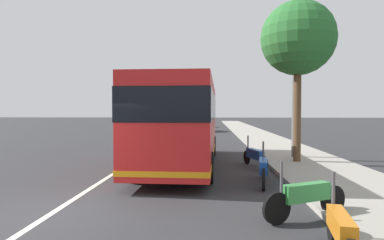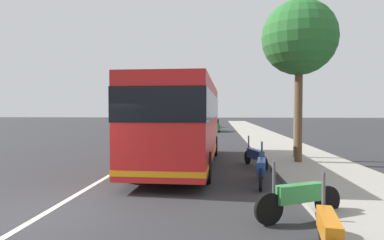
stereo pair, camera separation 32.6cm
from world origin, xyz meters
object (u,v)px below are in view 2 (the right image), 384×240
car_behind_bus (210,125)px  utility_pole (297,79)px  coach_bus (183,119)px  motorcycle_mid_row (299,197)px  car_side_street (206,122)px  motorcycle_angled (255,156)px  motorcycle_far_end (329,232)px  motorcycle_nearest_curb (261,169)px  car_ahead_same_lane (180,120)px  roadside_tree_mid_block (299,38)px

car_behind_bus → utility_pole: 21.89m
coach_bus → motorcycle_mid_row: bearing=-152.9°
car_side_street → car_behind_bus: car_side_street is taller
car_side_street → coach_bus: bearing=177.0°
motorcycle_angled → car_side_street: bearing=-10.1°
motorcycle_far_end → car_behind_bus: size_ratio=0.50×
utility_pole → motorcycle_mid_row: bearing=167.5°
car_side_street → motorcycle_mid_row: bearing=-178.5°
motorcycle_nearest_curb → car_ahead_same_lane: 47.04m
car_ahead_same_lane → roadside_tree_mid_block: roadside_tree_mid_block is taller
motorcycle_angled → motorcycle_nearest_curb: bearing=161.5°
motorcycle_mid_row → motorcycle_nearest_curb: (3.34, 0.35, 0.01)m
motorcycle_mid_row → car_ahead_same_lane: size_ratio=0.44×
motorcycle_far_end → coach_bus: bearing=30.5°
coach_bus → motorcycle_far_end: size_ratio=4.85×
car_behind_bus → utility_pole: size_ratio=0.55×
car_behind_bus → car_ahead_same_lane: 20.72m
coach_bus → roadside_tree_mid_block: roadside_tree_mid_block is taller
motorcycle_nearest_curb → coach_bus: bearing=49.3°
coach_bus → roadside_tree_mid_block: bearing=-81.4°
coach_bus → car_ahead_same_lane: 43.39m
car_side_street → utility_pole: (-30.96, -5.40, 3.10)m
motorcycle_mid_row → roadside_tree_mid_block: (7.24, -1.69, 4.86)m
car_ahead_same_lane → motorcycle_nearest_curb: bearing=7.7°
coach_bus → motorcycle_far_end: bearing=-158.2°
motorcycle_mid_row → car_side_street: bearing=-112.5°
coach_bus → car_side_street: coach_bus is taller
motorcycle_nearest_curb → motorcycle_angled: bearing=5.9°
motorcycle_nearest_curb → car_behind_bus: 26.56m
motorcycle_mid_row → motorcycle_angled: (6.43, 0.21, -0.02)m
motorcycle_nearest_curb → car_ahead_same_lane: bearing=18.6°
motorcycle_nearest_curb → roadside_tree_mid_block: bearing=-19.1°
coach_bus → utility_pole: (1.99, -5.10, 1.84)m
coach_bus → utility_pole: bearing=-67.2°
motorcycle_mid_row → motorcycle_nearest_curb: bearing=-111.4°
motorcycle_nearest_curb → car_side_street: bearing=13.5°
motorcycle_far_end → motorcycle_angled: 8.34m
car_side_street → motorcycle_far_end: bearing=-178.8°
motorcycle_far_end → motorcycle_nearest_curb: bearing=13.8°
motorcycle_angled → car_ahead_same_lane: size_ratio=0.50×
car_ahead_same_lane → utility_pole: size_ratio=0.60×
coach_bus → utility_pole: 5.77m
motorcycle_angled → car_side_street: car_side_street is taller
car_behind_bus → car_ahead_same_lane: size_ratio=0.92×
car_behind_bus → car_ahead_same_lane: (19.86, 5.88, -0.02)m
motorcycle_mid_row → utility_pole: bearing=-130.0°
coach_bus → motorcycle_mid_row: 7.49m
motorcycle_far_end → motorcycle_mid_row: (1.91, -0.02, 0.02)m
car_ahead_same_lane → utility_pole: (-41.05, -10.44, 3.11)m
roadside_tree_mid_block → utility_pole: size_ratio=0.92×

